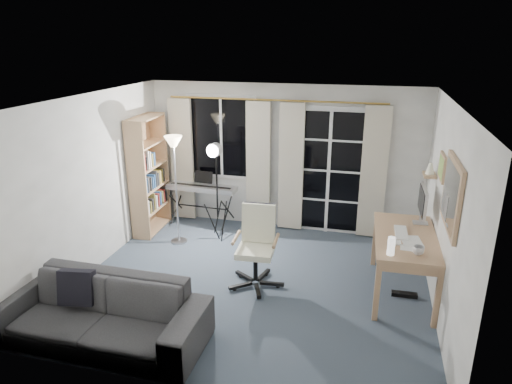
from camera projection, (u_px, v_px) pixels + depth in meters
floor at (253, 283)px, 6.05m from camera, size 4.50×4.00×0.02m
window at (222, 137)px, 7.61m from camera, size 1.20×0.08×1.40m
french_door at (329, 172)px, 7.34m from camera, size 1.32×0.09×2.11m
curtains at (274, 166)px, 7.44m from camera, size 3.60×0.07×2.13m
bookshelf at (147, 178)px, 7.43m from camera, size 0.34×0.90×1.91m
torchiere_lamp at (174, 158)px, 6.80m from camera, size 0.32×0.32×1.71m
keyboard_piano at (202, 188)px, 7.70m from camera, size 1.21×0.62×0.87m
studio_light at (215, 161)px, 6.94m from camera, size 0.31×0.32×1.61m
office_chair at (257, 238)px, 5.90m from camera, size 0.71×0.73×1.05m
desk at (405, 243)px, 5.61m from camera, size 0.77×1.48×0.78m
monitor at (423, 202)px, 5.85m from camera, size 0.19×0.57×0.49m
desk_clutter at (400, 256)px, 5.43m from camera, size 0.45×0.90×0.99m
mug at (418, 249)px, 5.08m from camera, size 0.13×0.10×0.13m
wall_mirror at (452, 195)px, 4.70m from camera, size 0.04×0.94×0.74m
framed_print at (442, 167)px, 5.50m from camera, size 0.03×0.42×0.32m
wall_shelf at (430, 171)px, 6.04m from camera, size 0.16×0.30×0.18m
sofa at (98, 303)px, 4.78m from camera, size 2.27×0.68×0.89m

